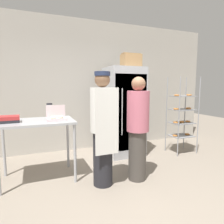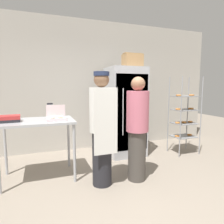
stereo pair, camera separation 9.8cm
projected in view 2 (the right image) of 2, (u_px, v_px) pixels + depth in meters
name	position (u px, v px, depth m)	size (l,w,h in m)	color
ground_plane	(136.00, 198.00, 2.63)	(14.00, 14.00, 0.00)	gray
back_wall	(90.00, 86.00, 4.70)	(6.40, 0.12, 2.95)	#B7B2A8
refrigerator	(125.00, 112.00, 4.25)	(0.74, 0.73, 1.85)	#ADAFB5
baking_rack	(184.00, 116.00, 4.32)	(0.54, 0.43, 1.66)	#93969B
prep_counter	(37.00, 127.00, 3.10)	(1.10, 0.72, 0.94)	#ADAFB5
donut_box	(57.00, 118.00, 3.04)	(0.29, 0.19, 0.24)	silver
blender_pitcher	(50.00, 112.00, 3.24)	(0.11, 0.11, 0.25)	black
binder_stack	(10.00, 119.00, 2.94)	(0.29, 0.23, 0.10)	#232328
cardboard_storage_box	(132.00, 61.00, 4.11)	(0.39, 0.28, 0.28)	#A87F51
person_baker	(102.00, 128.00, 2.89)	(0.35, 0.37, 1.67)	#232328
person_customer	(137.00, 128.00, 3.06)	(0.34, 0.34, 1.60)	#47423D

